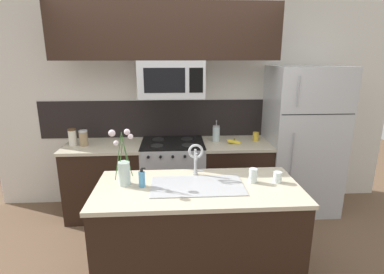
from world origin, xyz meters
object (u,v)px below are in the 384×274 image
(spare_glass, at_px, (277,177))
(coffee_tin, at_px, (256,137))
(refrigerator, at_px, (302,140))
(sink_faucet, at_px, (196,155))
(storage_jar_medium, at_px, (84,138))
(stove_range, at_px, (173,177))
(dish_soap_bottle, at_px, (142,179))
(flower_vase, at_px, (124,169))
(microwave, at_px, (171,79))
(banana_bunch, at_px, (234,142))
(drinking_glass, at_px, (253,176))
(french_press, at_px, (216,134))
(storage_jar_tall, at_px, (73,137))

(spare_glass, bearing_deg, coffee_tin, 82.87)
(refrigerator, xyz_separation_m, sink_faucet, (-1.42, -1.07, 0.19))
(storage_jar_medium, distance_m, coffee_tin, 2.10)
(spare_glass, bearing_deg, stove_range, 126.00)
(coffee_tin, xyz_separation_m, spare_glass, (-0.16, -1.27, -0.01))
(dish_soap_bottle, distance_m, spare_glass, 1.13)
(spare_glass, bearing_deg, sink_faucet, 166.11)
(refrigerator, xyz_separation_m, flower_vase, (-2.02, -1.20, 0.14))
(sink_faucet, bearing_deg, storage_jar_medium, 140.77)
(stove_range, bearing_deg, sink_faucet, -79.00)
(stove_range, distance_m, microwave, 1.22)
(banana_bunch, distance_m, spare_glass, 1.16)
(coffee_tin, height_order, drinking_glass, drinking_glass)
(storage_jar_medium, height_order, french_press, french_press)
(stove_range, height_order, drinking_glass, drinking_glass)
(sink_faucet, distance_m, dish_soap_bottle, 0.50)
(banana_bunch, height_order, spare_glass, spare_glass)
(storage_jar_medium, distance_m, sink_faucet, 1.63)
(stove_range, relative_size, microwave, 1.25)
(dish_soap_bottle, bearing_deg, spare_glass, 0.72)
(banana_bunch, distance_m, drinking_glass, 1.14)
(refrigerator, bearing_deg, french_press, 177.88)
(coffee_tin, distance_m, flower_vase, 1.90)
(storage_jar_tall, relative_size, spare_glass, 2.16)
(spare_glass, bearing_deg, refrigerator, 59.13)
(sink_faucet, bearing_deg, banana_bunch, 61.10)
(storage_jar_medium, xyz_separation_m, banana_bunch, (1.80, -0.04, -0.07))
(stove_range, distance_m, french_press, 0.77)
(french_press, bearing_deg, spare_glass, -75.00)
(dish_soap_bottle, xyz_separation_m, drinking_glass, (0.93, 0.03, -0.01))
(drinking_glass, bearing_deg, refrigerator, 52.25)
(storage_jar_medium, bearing_deg, stove_range, 1.22)
(spare_glass, bearing_deg, flower_vase, 178.47)
(refrigerator, relative_size, dish_soap_bottle, 11.08)
(refrigerator, distance_m, storage_jar_medium, 2.68)
(storage_jar_medium, relative_size, coffee_tin, 1.69)
(storage_jar_tall, xyz_separation_m, french_press, (1.73, 0.06, -0.00))
(stove_range, distance_m, storage_jar_tall, 1.31)
(stove_range, bearing_deg, french_press, 6.33)
(storage_jar_tall, bearing_deg, storage_jar_medium, -9.80)
(spare_glass, relative_size, flower_vase, 0.19)
(storage_jar_tall, height_order, coffee_tin, storage_jar_tall)
(coffee_tin, height_order, dish_soap_bottle, dish_soap_bottle)
(sink_faucet, bearing_deg, refrigerator, 36.97)
(banana_bunch, distance_m, coffee_tin, 0.32)
(banana_bunch, bearing_deg, storage_jar_tall, 178.16)
(dish_soap_bottle, bearing_deg, flower_vase, 162.12)
(french_press, xyz_separation_m, sink_faucet, (-0.34, -1.11, 0.10))
(coffee_tin, bearing_deg, microwave, -176.10)
(storage_jar_medium, xyz_separation_m, sink_faucet, (1.26, -1.03, 0.11))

